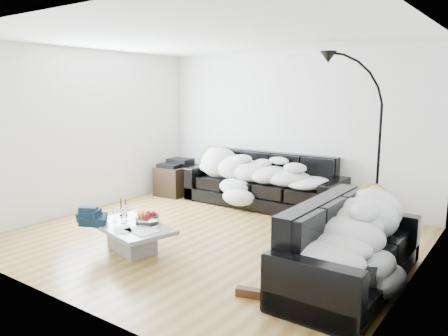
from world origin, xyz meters
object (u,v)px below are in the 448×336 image
Objects in this scene: av_cabinet at (177,180)px; sofa_right at (351,245)px; candle_left at (121,207)px; sleeper_right at (352,224)px; floor_lamp at (379,157)px; wine_glass_b at (115,215)px; candle_right at (126,208)px; stereo at (177,163)px; shoes at (259,292)px; coffee_table at (132,238)px; fruit_bowl at (147,217)px; sleeper_back at (262,169)px; sofa_back at (263,180)px; wine_glass_c at (124,216)px; wine_glass_a at (126,213)px.

sofa_right is at bearing -29.54° from av_cabinet.
sleeper_right is at bearing 8.44° from candle_left.
av_cabinet is 0.36× the size of floor_lamp.
sofa_right is 2.85m from wine_glass_b.
sleeper_right is at bearing 7.70° from candle_right.
candle_right is 2.64m from stereo.
sleeper_right is 4.38× the size of shoes.
floor_lamp reaches higher than coffee_table.
floor_lamp is at bearing 44.15° from fruit_bowl.
sleeper_back is 2.94× the size of av_cabinet.
sofa_back is at bearing 77.00° from candle_right.
stereo is at bearing 118.78° from wine_glass_c.
fruit_bowl is at bearing -92.25° from sleeper_back.
sleeper_back is at bearing 76.07° from candle_left.
sofa_back is 1.53× the size of sleeper_right.
sleeper_right is at bearing -102.25° from floor_lamp.
floor_lamp is at bearing 8.39° from sofa_right.
wine_glass_a is 2.85m from av_cabinet.
wine_glass_a reaches higher than wine_glass_b.
fruit_bowl is 1.84m from shoes.
wine_glass_b is at bearing -100.16° from sofa_back.
sofa_back is 1.32× the size of sofa_right.
candle_left is 0.06m from candle_right.
sofa_right is 8.94× the size of candle_left.
sofa_right is 4.70× the size of stereo.
fruit_bowl is 0.37× the size of av_cabinet.
coffee_table is at bearing -4.81° from wine_glass_c.
wine_glass_b is at bearing -59.13° from candle_left.
wine_glass_c is (-0.36, -2.71, -0.23)m from sleeper_back.
sleeper_back reaches higher than coffee_table.
sleeper_right is 0.82× the size of floor_lamp.
wine_glass_b is 0.14m from wine_glass_c.
shoes is (2.17, -0.12, -0.37)m from wine_glass_b.
sofa_right reaches higher than stereo.
av_cabinet is (-1.15, 2.40, -0.17)m from candle_left.
wine_glass_b is 0.95× the size of wine_glass_c.
fruit_bowl is (-0.10, -2.62, -0.03)m from sofa_back.
stereo is at bearing 115.70° from candle_left.
av_cabinet is (-3.45, 2.73, 0.22)m from shoes.
sofa_back is 2.59m from candle_right.
coffee_table is 3.31m from floor_lamp.
stereo is at bearing 116.14° from wine_glass_b.
wine_glass_b is at bearing -67.56° from av_cabinet.
sleeper_right reaches higher than wine_glass_b.
av_cabinet is (-1.20, 2.35, -0.17)m from candle_right.
candle_left is 3.42m from floor_lamp.
wine_glass_c is at bearing 171.04° from shoes.
floor_lamp reaches higher than wine_glass_c.
wine_glass_b is 2.91m from stereo.
wine_glass_c is at bearing -151.66° from fruit_bowl.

